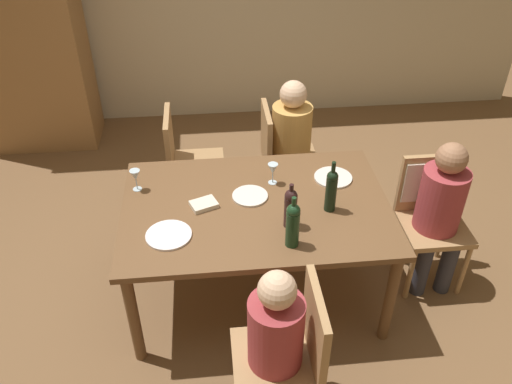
{
  "coord_description": "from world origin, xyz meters",
  "views": [
    {
      "loc": [
        -0.27,
        -2.62,
        2.78
      ],
      "look_at": [
        0.0,
        0.0,
        0.86
      ],
      "focal_mm": 36.84,
      "sensor_mm": 36.0,
      "label": 1
    }
  ],
  "objects_px": {
    "armoire_cabinet": "(20,36)",
    "wine_bottle_dark_red": "(291,207)",
    "person_man_bearded": "(441,208)",
    "wine_glass_centre": "(135,176)",
    "chair_far_left": "(185,158)",
    "chair_far_right": "(280,153)",
    "dining_table": "(256,214)",
    "dinner_plate_host": "(250,196)",
    "person_man_guest": "(270,340)",
    "dinner_plate_guest_left": "(169,235)",
    "wine_bottle_short_olive": "(331,189)",
    "dinner_plate_guest_right": "(333,178)",
    "chair_near": "(292,350)",
    "wine_bottle_tall_green": "(293,224)",
    "person_woman_host": "(295,138)",
    "chair_right_end": "(431,201)",
    "wine_glass_near_left": "(273,170)"
  },
  "relations": [
    {
      "from": "wine_bottle_tall_green",
      "to": "dinner_plate_host",
      "type": "bearing_deg",
      "value": 112.29
    },
    {
      "from": "chair_near",
      "to": "person_man_guest",
      "type": "bearing_deg",
      "value": 90.0
    },
    {
      "from": "armoire_cabinet",
      "to": "chair_far_right",
      "type": "bearing_deg",
      "value": -31.43
    },
    {
      "from": "chair_far_left",
      "to": "dinner_plate_host",
      "type": "relative_size",
      "value": 3.98
    },
    {
      "from": "wine_glass_centre",
      "to": "armoire_cabinet",
      "type": "bearing_deg",
      "value": 119.73
    },
    {
      "from": "wine_bottle_short_olive",
      "to": "dinner_plate_guest_left",
      "type": "height_order",
      "value": "wine_bottle_short_olive"
    },
    {
      "from": "chair_far_right",
      "to": "wine_bottle_dark_red",
      "type": "distance_m",
      "value": 1.23
    },
    {
      "from": "wine_glass_centre",
      "to": "dinner_plate_host",
      "type": "distance_m",
      "value": 0.75
    },
    {
      "from": "dinner_plate_host",
      "to": "person_man_guest",
      "type": "bearing_deg",
      "value": -89.76
    },
    {
      "from": "chair_far_right",
      "to": "person_man_guest",
      "type": "relative_size",
      "value": 0.85
    },
    {
      "from": "wine_glass_centre",
      "to": "dinner_plate_guest_left",
      "type": "xyz_separation_m",
      "value": [
        0.22,
        -0.49,
        -0.1
      ]
    },
    {
      "from": "chair_far_left",
      "to": "wine_bottle_tall_green",
      "type": "xyz_separation_m",
      "value": [
        0.64,
        -1.35,
        0.37
      ]
    },
    {
      "from": "chair_far_right",
      "to": "person_woman_host",
      "type": "xyz_separation_m",
      "value": [
        0.11,
        0.0,
        0.13
      ]
    },
    {
      "from": "dining_table",
      "to": "chair_right_end",
      "type": "xyz_separation_m",
      "value": [
        1.23,
        0.12,
        -0.08
      ]
    },
    {
      "from": "chair_far_left",
      "to": "person_man_bearded",
      "type": "xyz_separation_m",
      "value": [
        1.7,
        -0.98,
        0.12
      ]
    },
    {
      "from": "chair_far_right",
      "to": "wine_glass_near_left",
      "type": "xyz_separation_m",
      "value": [
        -0.16,
        -0.72,
        0.33
      ]
    },
    {
      "from": "person_man_bearded",
      "to": "wine_glass_centre",
      "type": "xyz_separation_m",
      "value": [
        -1.99,
        0.27,
        0.21
      ]
    },
    {
      "from": "wine_bottle_tall_green",
      "to": "dinner_plate_guest_right",
      "type": "relative_size",
      "value": 1.3
    },
    {
      "from": "chair_near",
      "to": "wine_glass_near_left",
      "type": "height_order",
      "value": "chair_near"
    },
    {
      "from": "person_man_bearded",
      "to": "wine_bottle_dark_red",
      "type": "bearing_deg",
      "value": 10.6
    },
    {
      "from": "wine_glass_centre",
      "to": "dining_table",
      "type": "bearing_deg",
      "value": -17.94
    },
    {
      "from": "chair_right_end",
      "to": "chair_far_left",
      "type": "xyz_separation_m",
      "value": [
        -1.7,
        0.83,
        -0.06
      ]
    },
    {
      "from": "wine_bottle_dark_red",
      "to": "dinner_plate_guest_right",
      "type": "distance_m",
      "value": 0.6
    },
    {
      "from": "chair_near",
      "to": "person_man_guest",
      "type": "xyz_separation_m",
      "value": [
        -0.11,
        0.0,
        0.1
      ]
    },
    {
      "from": "person_man_guest",
      "to": "dining_table",
      "type": "bearing_deg",
      "value": -1.53
    },
    {
      "from": "dining_table",
      "to": "wine_bottle_dark_red",
      "type": "distance_m",
      "value": 0.36
    },
    {
      "from": "armoire_cabinet",
      "to": "wine_bottle_short_olive",
      "type": "relative_size",
      "value": 6.23
    },
    {
      "from": "person_woman_host",
      "to": "wine_bottle_tall_green",
      "type": "xyz_separation_m",
      "value": [
        -0.24,
        -1.35,
        0.24
      ]
    },
    {
      "from": "person_man_guest",
      "to": "dinner_plate_guest_left",
      "type": "xyz_separation_m",
      "value": [
        -0.52,
        0.71,
        0.13
      ]
    },
    {
      "from": "armoire_cabinet",
      "to": "person_woman_host",
      "type": "relative_size",
      "value": 1.89
    },
    {
      "from": "wine_bottle_dark_red",
      "to": "wine_bottle_short_olive",
      "type": "bearing_deg",
      "value": 25.52
    },
    {
      "from": "armoire_cabinet",
      "to": "wine_bottle_dark_red",
      "type": "distance_m",
      "value": 3.32
    },
    {
      "from": "chair_right_end",
      "to": "chair_far_left",
      "type": "height_order",
      "value": "same"
    },
    {
      "from": "person_woman_host",
      "to": "wine_bottle_short_olive",
      "type": "height_order",
      "value": "person_woman_host"
    },
    {
      "from": "dinner_plate_host",
      "to": "dinner_plate_guest_right",
      "type": "bearing_deg",
      "value": 14.56
    },
    {
      "from": "wine_bottle_tall_green",
      "to": "chair_near",
      "type": "bearing_deg",
      "value": -98.02
    },
    {
      "from": "chair_near",
      "to": "wine_glass_near_left",
      "type": "relative_size",
      "value": 6.17
    },
    {
      "from": "dining_table",
      "to": "wine_bottle_tall_green",
      "type": "xyz_separation_m",
      "value": [
        0.17,
        -0.39,
        0.23
      ]
    },
    {
      "from": "person_man_guest",
      "to": "dinner_plate_host",
      "type": "distance_m",
      "value": 1.05
    },
    {
      "from": "dinner_plate_guest_right",
      "to": "wine_glass_centre",
      "type": "bearing_deg",
      "value": 179.64
    },
    {
      "from": "chair_near",
      "to": "person_woman_host",
      "type": "xyz_separation_m",
      "value": [
        0.32,
        1.91,
        0.13
      ]
    },
    {
      "from": "wine_bottle_dark_red",
      "to": "wine_bottle_short_olive",
      "type": "height_order",
      "value": "wine_bottle_short_olive"
    },
    {
      "from": "chair_far_left",
      "to": "wine_bottle_dark_red",
      "type": "distance_m",
      "value": 1.39
    },
    {
      "from": "person_man_bearded",
      "to": "wine_glass_near_left",
      "type": "xyz_separation_m",
      "value": [
        -1.09,
        0.26,
        0.21
      ]
    },
    {
      "from": "person_man_guest",
      "to": "wine_bottle_short_olive",
      "type": "xyz_separation_m",
      "value": [
        0.48,
        0.86,
        0.28
      ]
    },
    {
      "from": "chair_right_end",
      "to": "person_man_bearded",
      "type": "height_order",
      "value": "person_man_bearded"
    },
    {
      "from": "wine_glass_centre",
      "to": "dinner_plate_guest_right",
      "type": "distance_m",
      "value": 1.32
    },
    {
      "from": "chair_far_left",
      "to": "wine_bottle_short_olive",
      "type": "bearing_deg",
      "value": 41.36
    },
    {
      "from": "chair_far_right",
      "to": "dinner_plate_guest_right",
      "type": "distance_m",
      "value": 0.79
    },
    {
      "from": "armoire_cabinet",
      "to": "person_woman_host",
      "type": "distance_m",
      "value": 2.76
    }
  ]
}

